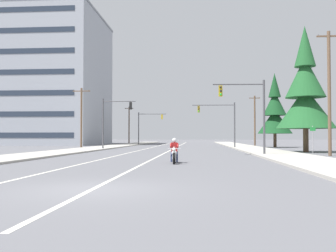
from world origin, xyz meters
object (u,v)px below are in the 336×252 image
at_px(traffic_signal_mid_left, 147,123).
at_px(street_sign, 313,137).
at_px(utility_pole_left_far, 129,124).
at_px(traffic_signal_mid_right, 222,117).
at_px(utility_pole_left_near, 81,116).
at_px(conifer_tree_right_verge_far, 275,113).
at_px(apartment_building_far_left_block, 52,80).
at_px(traffic_signal_near_right, 249,106).
at_px(motorcycle_with_rider, 174,153).
at_px(conifer_tree_right_verge_near, 305,94).
at_px(utility_pole_right_far, 255,120).
at_px(traffic_signal_near_left, 112,116).
at_px(utility_pole_right_near, 329,91).

distance_m(traffic_signal_mid_left, street_sign, 43.87).
bearing_deg(utility_pole_left_far, traffic_signal_mid_left, -68.69).
height_order(traffic_signal_mid_right, utility_pole_left_near, utility_pole_left_near).
bearing_deg(traffic_signal_mid_left, utility_pole_left_far, 111.31).
height_order(conifer_tree_right_verge_far, apartment_building_far_left_block, apartment_building_far_left_block).
bearing_deg(traffic_signal_near_right, apartment_building_far_left_block, 128.67).
xyz_separation_m(motorcycle_with_rider, conifer_tree_right_verge_near, (12.12, 16.55, 5.23)).
relative_size(motorcycle_with_rider, utility_pole_right_far, 0.25).
bearing_deg(utility_pole_left_far, conifer_tree_right_verge_far, -49.47).
height_order(traffic_signal_near_left, traffic_signal_mid_left, same).
height_order(traffic_signal_near_right, traffic_signal_near_left, same).
bearing_deg(utility_pole_left_far, traffic_signal_near_left, -82.37).
bearing_deg(traffic_signal_mid_right, utility_pole_left_near, -173.33).
height_order(utility_pole_right_near, street_sign, utility_pole_right_near).
bearing_deg(utility_pole_right_near, utility_pole_right_far, 90.91).
distance_m(traffic_signal_near_left, utility_pole_right_far, 29.08).
xyz_separation_m(traffic_signal_mid_left, utility_pole_left_near, (-5.91, -21.39, 0.13)).
bearing_deg(traffic_signal_mid_left, conifer_tree_right_verge_near, -57.61).
bearing_deg(conifer_tree_right_verge_near, traffic_signal_near_right, -132.34).
bearing_deg(traffic_signal_mid_left, conifer_tree_right_verge_far, -36.49).
xyz_separation_m(traffic_signal_mid_right, utility_pole_left_near, (-18.82, -2.20, 0.10)).
bearing_deg(conifer_tree_right_verge_near, traffic_signal_near_left, 162.41).
bearing_deg(utility_pole_right_far, traffic_signal_near_right, -99.33).
xyz_separation_m(traffic_signal_mid_left, conifer_tree_right_verge_far, (20.73, -15.33, 0.81)).
xyz_separation_m(traffic_signal_near_left, utility_pole_right_near, (20.88, -14.22, 1.14)).
xyz_separation_m(traffic_signal_near_left, traffic_signal_mid_right, (13.71, 6.16, 0.10)).
bearing_deg(utility_pole_left_near, conifer_tree_right_verge_far, 12.82).
height_order(traffic_signal_mid_left, conifer_tree_right_verge_near, conifer_tree_right_verge_near).
height_order(utility_pole_left_far, conifer_tree_right_verge_near, conifer_tree_right_verge_near).
bearing_deg(conifer_tree_right_verge_far, traffic_signal_mid_left, 143.51).
relative_size(traffic_signal_near_left, apartment_building_far_left_block, 0.24).
relative_size(utility_pole_right_near, conifer_tree_right_verge_near, 0.79).
bearing_deg(utility_pole_left_far, utility_pole_left_near, -89.26).
bearing_deg(utility_pole_right_near, utility_pole_left_near, 145.01).
bearing_deg(conifer_tree_right_verge_near, utility_pole_left_far, 118.89).
xyz_separation_m(utility_pole_left_near, apartment_building_far_left_block, (-13.50, 23.72, 8.63)).
bearing_deg(apartment_building_far_left_block, conifer_tree_right_verge_near, -40.86).
relative_size(traffic_signal_near_left, street_sign, 2.58).
relative_size(utility_pole_left_near, utility_pole_left_far, 0.94).
relative_size(traffic_signal_mid_right, utility_pole_right_far, 0.72).
bearing_deg(apartment_building_far_left_block, traffic_signal_near_left, -56.09).
bearing_deg(traffic_signal_mid_left, motorcycle_with_rider, -80.41).
relative_size(traffic_signal_near_right, traffic_signal_mid_right, 1.00).
bearing_deg(utility_pole_left_far, apartment_building_far_left_block, -132.76).
height_order(utility_pole_left_near, conifer_tree_right_verge_near, conifer_tree_right_verge_near).
xyz_separation_m(traffic_signal_mid_right, utility_pole_right_far, (6.61, 14.64, 0.36)).
height_order(utility_pole_right_near, conifer_tree_right_verge_near, conifer_tree_right_verge_near).
height_order(traffic_signal_near_left, utility_pole_right_far, utility_pole_right_far).
height_order(utility_pole_right_near, utility_pole_left_near, utility_pole_right_near).
bearing_deg(street_sign, traffic_signal_mid_left, 115.36).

